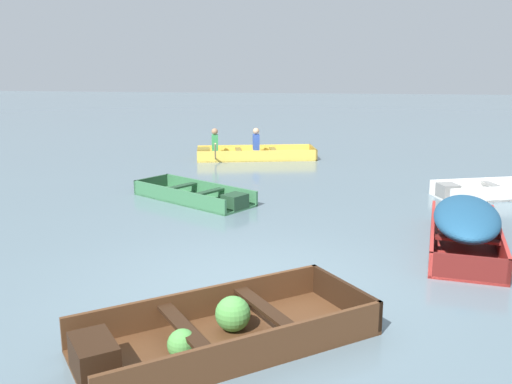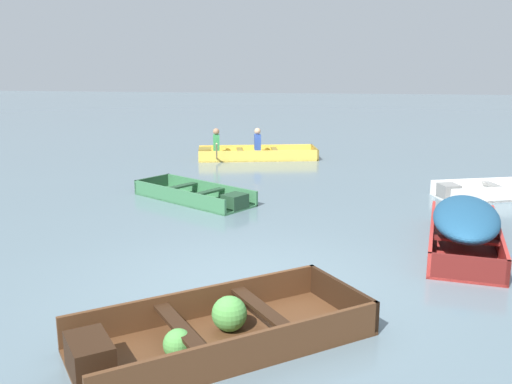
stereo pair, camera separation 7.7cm
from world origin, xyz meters
The scene contains 6 objects.
ground_plane centered at (0.00, 0.00, 0.00)m, with size 80.00×80.00×0.00m, color slate.
dinghy_dark_varnish_foreground centered at (-0.17, -1.55, 0.14)m, with size 3.20×2.81×0.42m.
skiff_white_near_moored centered at (4.82, 5.59, 0.10)m, with size 3.65×1.94×0.31m.
skiff_red_mid_moored centered at (3.06, 1.96, 0.41)m, with size 1.53×3.06×0.71m.
skiff_green_far_moored centered at (-1.68, 4.29, 0.11)m, with size 2.75×2.25×0.31m.
rowboat_yellow_with_crew centered at (-1.32, 9.39, 0.16)m, with size 3.55×2.33×0.89m.
Camera 1 is at (0.91, -6.74, 2.87)m, focal length 40.00 mm.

